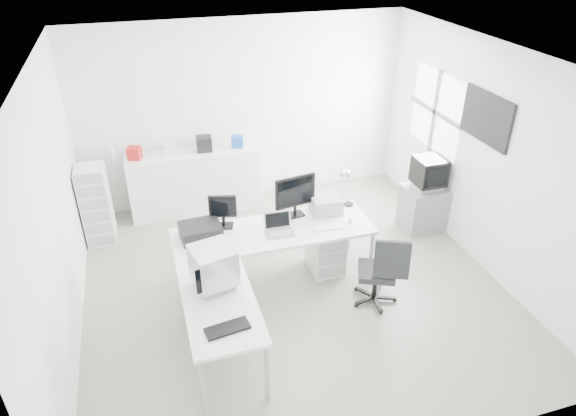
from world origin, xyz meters
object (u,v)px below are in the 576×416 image
object	(u,v)px
crt_tv	(429,174)
side_desk	(222,330)
laptop	(280,225)
laser_printer	(326,205)
drawer_pedestal	(325,249)
sideboard	(194,181)
filing_cabinet	(96,205)
lcd_monitor_small	(223,212)
tv_cabinet	(424,208)
lcd_monitor_large	(295,196)
main_desk	(274,256)
inkjet_printer	(201,231)
crt_monitor	(213,266)
office_chair	(377,268)

from	to	relation	value
crt_tv	side_desk	bearing A→B (deg)	-152.81
laptop	laser_printer	bearing A→B (deg)	26.36
drawer_pedestal	sideboard	distance (m)	2.46
filing_cabinet	lcd_monitor_small	bearing A→B (deg)	-41.67
tv_cabinet	sideboard	xyz separation A→B (m)	(-3.10, 1.50, 0.16)
lcd_monitor_large	crt_tv	world-z (taller)	lcd_monitor_large
lcd_monitor_small	tv_cabinet	xyz separation A→B (m)	(2.97, 0.33, -0.63)
side_desk	laser_printer	distance (m)	2.13
laptop	sideboard	xyz separation A→B (m)	(-0.73, 2.18, -0.39)
main_desk	inkjet_printer	world-z (taller)	inkjet_printer
tv_cabinet	drawer_pedestal	bearing A→B (deg)	-162.91
laptop	crt_monitor	bearing A→B (deg)	-138.40
lcd_monitor_small	office_chair	xyz separation A→B (m)	(1.59, -0.97, -0.49)
drawer_pedestal	tv_cabinet	distance (m)	1.80
inkjet_printer	lcd_monitor_large	bearing A→B (deg)	3.05
office_chair	crt_tv	world-z (taller)	crt_tv
inkjet_printer	main_desk	bearing A→B (deg)	-10.79
lcd_monitor_large	inkjet_printer	bearing A→B (deg)	177.89
side_desk	lcd_monitor_small	size ratio (longest dim) A/B	3.37
lcd_monitor_small	crt_monitor	world-z (taller)	crt_monitor
lcd_monitor_small	laser_printer	size ratio (longest dim) A/B	1.14
drawer_pedestal	inkjet_printer	world-z (taller)	inkjet_printer
crt_monitor	filing_cabinet	distance (m)	2.79
lcd_monitor_small	filing_cabinet	distance (m)	2.09
inkjet_printer	office_chair	size ratio (longest dim) A/B	0.50
main_desk	side_desk	size ratio (longest dim) A/B	1.71
main_desk	crt_monitor	world-z (taller)	crt_monitor
office_chair	filing_cabinet	size ratio (longest dim) A/B	0.84
drawer_pedestal	sideboard	xyz separation A→B (m)	(-1.38, 2.03, 0.18)
crt_monitor	tv_cabinet	distance (m)	3.63
inkjet_printer	laptop	world-z (taller)	laptop
crt_monitor	office_chair	bearing A→B (deg)	-8.56
main_desk	laser_printer	world-z (taller)	laser_printer
office_chair	inkjet_printer	bearing A→B (deg)	179.73
filing_cabinet	laser_printer	bearing A→B (deg)	-26.22
lcd_monitor_large	laser_printer	xyz separation A→B (m)	(0.40, -0.03, -0.17)
lcd_monitor_large	office_chair	bearing A→B (deg)	-63.85
lcd_monitor_large	tv_cabinet	world-z (taller)	lcd_monitor_large
office_chair	sideboard	size ratio (longest dim) A/B	0.49
office_chair	tv_cabinet	distance (m)	1.90
drawer_pedestal	side_desk	bearing A→B (deg)	-143.43
laptop	crt_monitor	distance (m)	1.18
drawer_pedestal	office_chair	bearing A→B (deg)	-66.24
laser_printer	crt_tv	size ratio (longest dim) A/B	0.73
inkjet_printer	office_chair	bearing A→B (deg)	-27.56
main_desk	office_chair	size ratio (longest dim) A/B	2.56
main_desk	tv_cabinet	distance (m)	2.48
side_desk	sideboard	world-z (taller)	sideboard
lcd_monitor_small	sideboard	xyz separation A→B (m)	(-0.13, 1.83, -0.47)
laptop	filing_cabinet	xyz separation A→B (m)	(-2.13, 1.72, -0.31)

